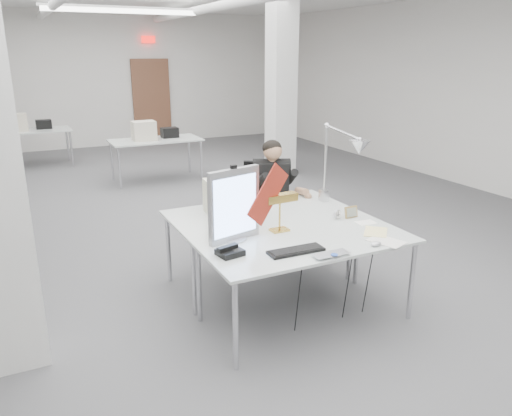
{
  "coord_description": "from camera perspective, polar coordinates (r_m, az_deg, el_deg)",
  "views": [
    {
      "loc": [
        -2.12,
        -5.83,
        2.28
      ],
      "look_at": [
        -0.24,
        -2.0,
        0.93
      ],
      "focal_mm": 35.0,
      "sensor_mm": 36.0,
      "label": 1
    }
  ],
  "objects": [
    {
      "name": "bg_desk_a",
      "position": [
        9.26,
        -11.42,
        7.61
      ],
      "size": [
        1.6,
        0.8,
        0.02
      ],
      "primitive_type": "cube",
      "color": "silver",
      "rests_on": "room_shell"
    },
    {
      "name": "desk_main",
      "position": [
        4.24,
        5.87,
        -3.83
      ],
      "size": [
        1.8,
        0.9,
        0.02
      ],
      "primitive_type": "cube",
      "color": "silver",
      "rests_on": "room_shell"
    },
    {
      "name": "keyboard",
      "position": [
        3.98,
        4.58,
        -4.9
      ],
      "size": [
        0.46,
        0.17,
        0.02
      ],
      "primitive_type": "cube",
      "rotation": [
        0.0,
        0.0,
        -0.03
      ],
      "color": "black",
      "rests_on": "desk_main"
    },
    {
      "name": "monitor",
      "position": [
        4.12,
        -2.52,
        0.35
      ],
      "size": [
        0.49,
        0.17,
        0.62
      ],
      "primitive_type": "cube",
      "rotation": [
        0.0,
        0.0,
        0.24
      ],
      "color": "#A2A2A6",
      "rests_on": "desk_main"
    },
    {
      "name": "beige_monitor",
      "position": [
        4.88,
        -3.64,
        1.31
      ],
      "size": [
        0.37,
        0.36,
        0.33
      ],
      "primitive_type": "cube",
      "rotation": [
        0.0,
        0.0,
        -0.08
      ],
      "color": "beige",
      "rests_on": "desk_second"
    },
    {
      "name": "architect_lamp",
      "position": [
        5.05,
        9.51,
        4.78
      ],
      "size": [
        0.31,
        0.69,
        0.86
      ],
      "primitive_type": null,
      "rotation": [
        0.0,
        0.0,
        -0.12
      ],
      "color": "silver",
      "rests_on": "desk_second"
    },
    {
      "name": "paper_stack_b",
      "position": [
        4.51,
        13.52,
        -2.67
      ],
      "size": [
        0.32,
        0.33,
        0.01
      ],
      "primitive_type": "cube",
      "rotation": [
        0.0,
        0.0,
        -0.73
      ],
      "color": "#F4E292",
      "rests_on": "desk_main"
    },
    {
      "name": "paper_stack_c",
      "position": [
        4.74,
        12.44,
        -1.65
      ],
      "size": [
        0.19,
        0.14,
        0.01
      ],
      "primitive_type": "cube",
      "rotation": [
        0.0,
        0.0,
        -0.09
      ],
      "color": "white",
      "rests_on": "desk_main"
    },
    {
      "name": "desk_clock",
      "position": [
        4.78,
        9.25,
        -0.67
      ],
      "size": [
        0.09,
        0.06,
        0.09
      ],
      "primitive_type": "cylinder",
      "rotation": [
        1.57,
        0.0,
        0.38
      ],
      "color": "#AAABAF",
      "rests_on": "desk_main"
    },
    {
      "name": "seated_person",
      "position": [
        5.63,
        1.88,
        3.33
      ],
      "size": [
        0.66,
        0.72,
        0.88
      ],
      "primitive_type": null,
      "rotation": [
        0.0,
        0.0,
        -0.42
      ],
      "color": "black",
      "rests_on": "office_chair"
    },
    {
      "name": "bankers_lamp",
      "position": [
        4.37,
        2.72,
        -0.46
      ],
      "size": [
        0.31,
        0.14,
        0.35
      ],
      "primitive_type": null,
      "rotation": [
        0.0,
        0.0,
        0.04
      ],
      "color": "gold",
      "rests_on": "desk_main"
    },
    {
      "name": "office_chair",
      "position": [
        5.78,
        1.61,
        -0.34
      ],
      "size": [
        0.66,
        0.66,
        1.01
      ],
      "primitive_type": null,
      "rotation": [
        0.0,
        0.0,
        -0.42
      ],
      "color": "black",
      "rests_on": "room_shell"
    },
    {
      "name": "bg_desk_b",
      "position": [
        11.14,
        -24.54,
        8.02
      ],
      "size": [
        1.6,
        0.8,
        0.02
      ],
      "primitive_type": "cube",
      "color": "silver",
      "rests_on": "room_shell"
    },
    {
      "name": "desk_phone",
      "position": [
        3.91,
        -2.99,
        -5.08
      ],
      "size": [
        0.21,
        0.2,
        0.05
      ],
      "primitive_type": "cube",
      "rotation": [
        0.0,
        0.0,
        0.17
      ],
      "color": "black",
      "rests_on": "desk_main"
    },
    {
      "name": "picture_frame_left",
      "position": [
        4.13,
        -4.54,
        -3.46
      ],
      "size": [
        0.13,
        0.05,
        0.1
      ],
      "primitive_type": "cube",
      "rotation": [
        -0.21,
        0.0,
        0.16
      ],
      "color": "olive",
      "rests_on": "desk_main"
    },
    {
      "name": "desk_second",
      "position": [
        4.98,
        0.4,
        -0.47
      ],
      "size": [
        1.8,
        0.9,
        0.02
      ],
      "primitive_type": "cube",
      "color": "silver",
      "rests_on": "room_shell"
    },
    {
      "name": "room_shell",
      "position": [
        6.37,
        -6.44,
        12.14
      ],
      "size": [
        10.04,
        14.04,
        3.24
      ],
      "color": "#4D4D4F",
      "rests_on": "ground"
    },
    {
      "name": "pennant",
      "position": [
        4.2,
        1.39,
        1.55
      ],
      "size": [
        0.47,
        0.16,
        0.52
      ],
      "primitive_type": "cube",
      "rotation": [
        0.0,
        -0.87,
        0.3
      ],
      "color": "maroon",
      "rests_on": "monitor"
    },
    {
      "name": "laptop",
      "position": [
        3.9,
        8.94,
        -5.52
      ],
      "size": [
        0.3,
        0.2,
        0.02
      ],
      "primitive_type": "imported",
      "rotation": [
        0.0,
        0.0,
        -0.01
      ],
      "color": "#AFAFB4",
      "rests_on": "desk_main"
    },
    {
      "name": "picture_frame_right",
      "position": [
        4.84,
        10.81,
        -0.45
      ],
      "size": [
        0.14,
        0.04,
        0.11
      ],
      "primitive_type": "cube",
      "rotation": [
        -0.21,
        0.0,
        0.02
      ],
      "color": "#B08C4C",
      "rests_on": "desk_main"
    },
    {
      "name": "paper_stack_a",
      "position": [
        4.32,
        14.68,
        -3.71
      ],
      "size": [
        0.28,
        0.34,
        0.01
      ],
      "primitive_type": "cube",
      "rotation": [
        0.0,
        0.0,
        0.35
      ],
      "color": "silver",
      "rests_on": "desk_main"
    },
    {
      "name": "mouse",
      "position": [
        4.2,
        13.55,
        -4.0
      ],
      "size": [
        0.11,
        0.09,
        0.04
      ],
      "primitive_type": "ellipsoid",
      "rotation": [
        0.0,
        0.0,
        0.32
      ],
      "color": "silver",
      "rests_on": "desk_main"
    }
  ]
}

